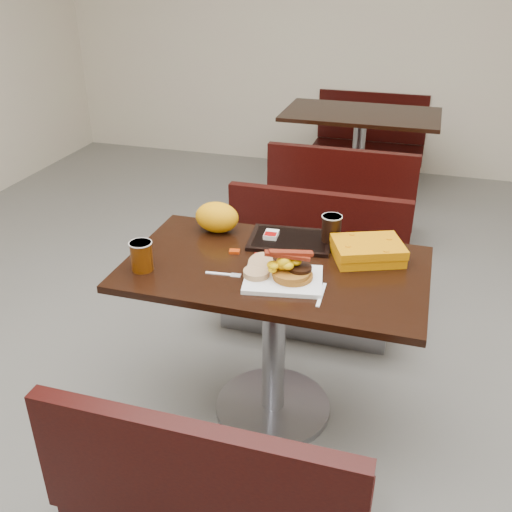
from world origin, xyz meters
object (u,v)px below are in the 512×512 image
(hashbrown_sleeve_left, at_px, (271,235))
(coffee_cup_near, at_px, (142,256))
(knife, at_px, (321,295))
(bench_far_s, at_px, (344,191))
(coffee_cup_far, at_px, (331,228))
(pancake_stack, at_px, (293,274))
(tray, at_px, (290,240))
(paper_bag, at_px, (217,217))
(bench_near_n, at_px, (308,270))
(fork, at_px, (218,274))
(table_near, at_px, (274,342))
(bench_near_s, at_px, (218,467))
(platter, at_px, (283,279))
(table_far, at_px, (358,159))
(clamshell, at_px, (368,251))
(bench_far_n, at_px, (368,137))

(hashbrown_sleeve_left, bearing_deg, coffee_cup_near, -139.63)
(knife, bearing_deg, bench_far_s, -175.89)
(knife, relative_size, coffee_cup_far, 1.48)
(pancake_stack, height_order, knife, pancake_stack)
(tray, bearing_deg, paper_bag, 172.18)
(bench_near_n, distance_m, fork, 0.94)
(tray, bearing_deg, table_near, -97.61)
(bench_near_s, bearing_deg, pancake_stack, 80.88)
(platter, relative_size, pancake_stack, 1.93)
(table_far, height_order, clamshell, clamshell)
(table_far, xyz_separation_m, hashbrown_sleeve_left, (-0.08, -2.38, 0.40))
(hashbrown_sleeve_left, bearing_deg, clamshell, -10.71)
(bench_near_s, xyz_separation_m, coffee_cup_far, (0.18, 0.96, 0.46))
(bench_near_s, distance_m, bench_far_n, 4.00)
(table_far, height_order, knife, knife)
(knife, bearing_deg, tray, -153.80)
(clamshell, bearing_deg, coffee_cup_near, -179.71)
(bench_near_s, height_order, clamshell, clamshell)
(knife, bearing_deg, bench_near_n, -167.80)
(platter, height_order, tray, same)
(tray, distance_m, paper_bag, 0.34)
(bench_near_s, height_order, knife, knife)
(bench_near_n, bearing_deg, pancake_stack, -83.19)
(platter, xyz_separation_m, knife, (0.16, -0.06, -0.01))
(hashbrown_sleeve_left, distance_m, paper_bag, 0.26)
(bench_far_s, bearing_deg, platter, -88.24)
(pancake_stack, distance_m, hashbrown_sleeve_left, 0.36)
(bench_near_n, bearing_deg, paper_bag, -125.68)
(bench_near_n, bearing_deg, bench_far_s, 90.00)
(table_near, bearing_deg, knife, -37.94)
(bench_far_s, distance_m, platter, 2.05)
(bench_far_s, relative_size, bench_far_n, 1.00)
(fork, bearing_deg, table_far, 80.02)
(hashbrown_sleeve_left, bearing_deg, table_near, -74.13)
(pancake_stack, xyz_separation_m, fork, (-0.29, -0.03, -0.03))
(bench_far_s, height_order, coffee_cup_far, coffee_cup_far)
(platter, distance_m, hashbrown_sleeve_left, 0.36)
(table_far, distance_m, bench_far_n, 0.70)
(table_far, xyz_separation_m, platter, (0.06, -2.71, 0.38))
(hashbrown_sleeve_left, bearing_deg, knife, -56.15)
(bench_near_n, xyz_separation_m, coffee_cup_far, (0.18, -0.44, 0.46))
(bench_far_n, bearing_deg, bench_near_s, -90.00)
(platter, bearing_deg, fork, 173.89)
(bench_near_n, height_order, coffee_cup_near, coffee_cup_near)
(coffee_cup_near, height_order, hashbrown_sleeve_left, coffee_cup_near)
(tray, bearing_deg, table_far, 84.38)
(table_near, relative_size, tray, 3.44)
(bench_near_n, height_order, clamshell, clamshell)
(bench_far_n, distance_m, coffee_cup_near, 3.54)
(platter, distance_m, clamshell, 0.40)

